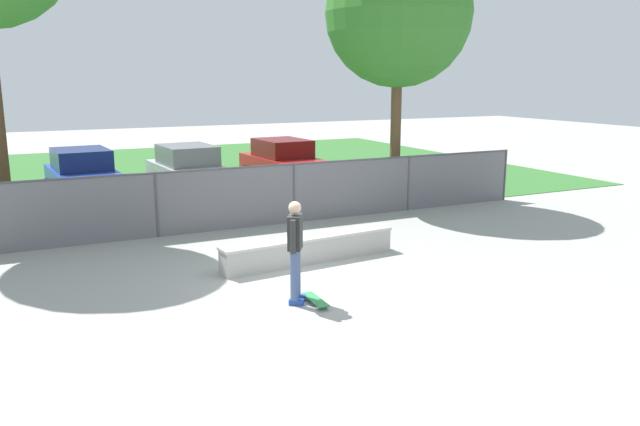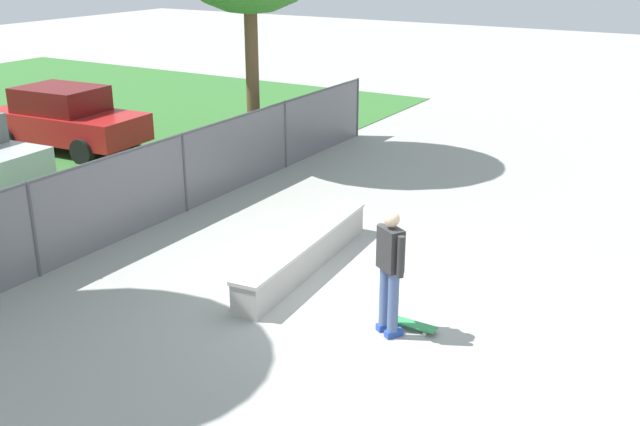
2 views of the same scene
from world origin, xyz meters
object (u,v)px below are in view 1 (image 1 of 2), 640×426
Objects in this scene: concrete_ledge at (310,249)px; car_blue at (83,175)px; car_silver at (189,170)px; skateboarder at (295,247)px; skateboard at (315,300)px; car_red at (284,162)px; tree_near_right at (399,13)px.

concrete_ledge is 0.94× the size of car_blue.
concrete_ledge is 8.95m from car_silver.
skateboarder is 11.13m from car_silver.
skateboard is 0.19× the size of car_silver.
car_silver is at bearing 84.90° from skateboarder.
skateboard is 0.19× the size of car_blue.
car_red is (4.65, 11.61, -0.17)m from skateboarder.
skateboard is at bearing -77.42° from car_blue.
skateboarder is 1.00m from skateboard.
tree_near_right is 8.44m from car_silver.
car_silver is at bearing -6.65° from car_blue.
car_blue is at bearing 173.35° from car_silver.
skateboarder is 11.70m from car_blue.
concrete_ledge is at bearing 67.18° from skateboard.
skateboarder is 0.42× the size of car_silver.
concrete_ledge is at bearing -68.86° from car_blue.
skateboarder is 2.26× the size of skateboard.
tree_near_right is at bearing -28.18° from car_blue.
skateboarder is at bearing -78.58° from car_blue.
skateboard is at bearing -93.56° from car_silver.
skateboard is 0.10× the size of tree_near_right.
car_silver reaches higher than skateboard.
tree_near_right reaches higher than concrete_ledge.
tree_near_right reaches higher than car_silver.
skateboarder is 0.23× the size of tree_near_right.
concrete_ledge reaches higher than skateboard.
tree_near_right is at bearing 49.04° from skateboard.
skateboard is at bearing -34.96° from skateboarder.
tree_near_right is (6.38, 6.81, 4.72)m from skateboarder.
tree_near_right is 7.06m from car_red.
concrete_ledge is 0.51× the size of tree_near_right.
skateboarder is 0.42× the size of car_red.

